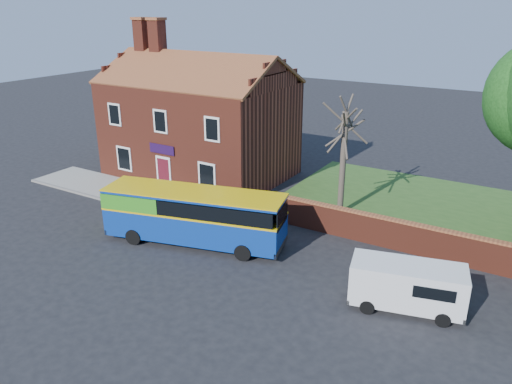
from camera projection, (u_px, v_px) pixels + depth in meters
The scene contains 9 objects.
ground at pixel (174, 264), 23.56m from camera, with size 120.00×120.00×0.00m, color black.
pavement at pixel (147, 197), 31.52m from camera, with size 18.00×3.50×0.12m, color gray.
kerb at pixel (127, 206), 30.12m from camera, with size 18.00×0.15×0.14m, color slate.
grass_strip at pixel (507, 225), 27.65m from camera, with size 26.00×12.00×0.04m, color #426B28.
shop_building at pixel (200, 127), 34.94m from camera, with size 12.30×8.13×10.50m.
boundary_wall at pixel (495, 257), 22.57m from camera, with size 22.00×0.38×1.60m.
bus at pixel (189, 213), 25.23m from camera, with size 9.50×4.54×2.81m.
van_near at pixel (408, 285), 19.82m from camera, with size 4.73×2.77×1.95m.
bare_tree at pixel (343, 158), 28.05m from camera, with size 2.47×2.94×6.58m.
Camera 1 is at (14.11, -15.77, 11.59)m, focal length 35.00 mm.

